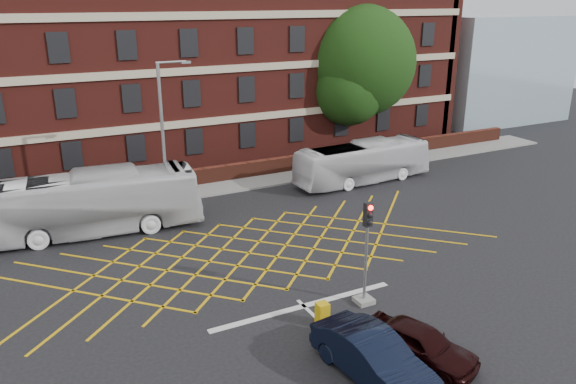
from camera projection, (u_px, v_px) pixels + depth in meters
name	position (u px, v px, depth m)	size (l,w,h in m)	color
ground	(266.00, 270.00, 25.22)	(120.00, 120.00, 0.00)	black
victorian_building	(141.00, 52.00, 41.24)	(51.00, 12.17, 20.40)	#581C16
boundary_wall	(180.00, 180.00, 35.97)	(56.00, 0.50, 1.10)	#532216
far_pavement	(186.00, 191.00, 35.29)	(60.00, 3.00, 0.12)	slate
glass_block	(485.00, 68.00, 55.91)	(14.00, 10.00, 10.00)	#99B2BF
box_junction_hatching	(249.00, 253.00, 26.90)	(11.50, 0.12, 0.02)	#CC990C
stop_line	(304.00, 306.00, 22.28)	(8.00, 0.30, 0.02)	silver
bus_left	(84.00, 204.00, 28.63)	(2.75, 11.76, 3.28)	silver
bus_right	(363.00, 162.00, 36.90)	(2.26, 9.68, 2.70)	silver
car_navy	(373.00, 357.00, 17.85)	(1.64, 4.69, 1.55)	black
car_maroon	(419.00, 344.00, 18.71)	(1.60, 3.97, 1.35)	black
deciduous_tree	(359.00, 69.00, 43.99)	(8.69, 8.69, 11.24)	black
traffic_light_near	(366.00, 263.00, 21.98)	(0.70, 0.70, 4.27)	slate
street_lamp	(166.00, 167.00, 30.54)	(2.25, 1.00, 8.51)	slate
utility_cabinet	(322.00, 314.00, 20.87)	(0.43, 0.42, 0.91)	#CAA00B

